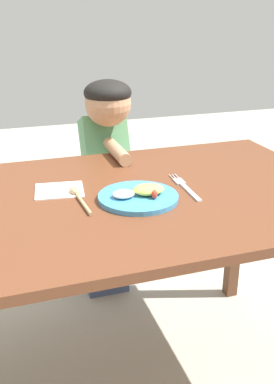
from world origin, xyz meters
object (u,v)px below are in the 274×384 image
Objects in this scene: plate at (139,196)px; person at (106,182)px; spoon at (78,195)px; fork at (185,187)px.

person is at bearing 85.36° from plate.
plate is 1.22× the size of spoon.
plate is 0.63m from person.
person reaches higher than plate.
person is at bearing -26.20° from spoon.
plate is at bearing 106.87° from fork.
fork is at bearing -97.97° from spoon.
plate is 0.23× the size of person.
plate is at bearing 85.36° from person.
fork is 0.34m from spoon.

